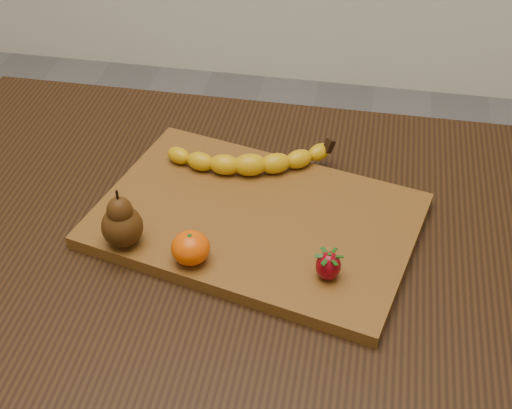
% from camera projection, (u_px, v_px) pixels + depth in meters
% --- Properties ---
extents(table, '(1.00, 0.70, 0.76)m').
position_uv_depth(table, '(217.00, 273.00, 1.10)').
color(table, black).
rests_on(table, ground).
extents(cutting_board, '(0.51, 0.39, 0.02)m').
position_uv_depth(cutting_board, '(256.00, 220.00, 1.03)').
color(cutting_board, brown).
rests_on(cutting_board, table).
extents(banana, '(0.23, 0.11, 0.03)m').
position_uv_depth(banana, '(250.00, 165.00, 1.09)').
color(banana, '#D7A50A').
rests_on(banana, cutting_board).
extents(pear, '(0.07, 0.07, 0.09)m').
position_uv_depth(pear, '(121.00, 217.00, 0.96)').
color(pear, '#43250A').
rests_on(pear, cutting_board).
extents(mandarin, '(0.07, 0.07, 0.04)m').
position_uv_depth(mandarin, '(191.00, 248.00, 0.94)').
color(mandarin, '#E94F02').
rests_on(mandarin, cutting_board).
extents(strawberry, '(0.04, 0.04, 0.04)m').
position_uv_depth(strawberry, '(328.00, 265.00, 0.92)').
color(strawberry, maroon).
rests_on(strawberry, cutting_board).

